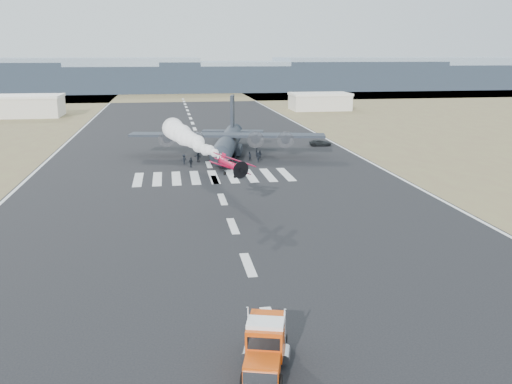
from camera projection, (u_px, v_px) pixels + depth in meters
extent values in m
plane|color=black|center=(272.00, 326.00, 39.92)|extent=(500.00, 500.00, 0.00)
cube|color=brown|center=(181.00, 95.00, 259.73)|extent=(500.00, 80.00, 0.00)
cube|color=gray|center=(51.00, 75.00, 276.13)|extent=(150.00, 50.00, 17.00)
cube|color=gray|center=(179.00, 78.00, 286.78)|extent=(150.00, 50.00, 13.00)
cube|color=gray|center=(299.00, 75.00, 296.68)|extent=(150.00, 50.00, 15.00)
cube|color=gray|center=(410.00, 73.00, 306.58)|extent=(150.00, 50.00, 17.00)
cube|color=beige|center=(22.00, 107.00, 169.63)|extent=(24.00, 14.00, 6.00)
cube|color=white|center=(21.00, 96.00, 168.81)|extent=(24.50, 14.50, 0.80)
cube|color=beige|center=(320.00, 102.00, 189.81)|extent=(20.00, 12.00, 5.20)
cube|color=white|center=(320.00, 94.00, 189.09)|extent=(20.50, 12.50, 0.80)
cube|color=black|center=(266.00, 354.00, 35.22)|extent=(2.68, 6.28, 0.23)
cube|color=#EA3C0D|center=(262.00, 368.00, 32.39)|extent=(2.63, 2.70, 1.19)
cube|color=silver|center=(260.00, 380.00, 31.31)|extent=(1.98, 0.68, 1.01)
cube|color=#EA3C0D|center=(265.00, 342.00, 33.78)|extent=(2.66, 2.22, 2.02)
cube|color=black|center=(264.00, 344.00, 32.95)|extent=(1.97, 0.66, 0.83)
cube|color=white|center=(265.00, 324.00, 33.78)|extent=(2.61, 2.04, 0.46)
cube|color=#EA3C0D|center=(267.00, 333.00, 35.44)|extent=(2.71, 2.39, 2.39)
cylinder|color=black|center=(244.00, 381.00, 32.33)|extent=(0.63, 1.07, 1.01)
cylinder|color=black|center=(279.00, 383.00, 32.10)|extent=(0.63, 1.07, 1.01)
cylinder|color=black|center=(252.00, 347.00, 36.04)|extent=(0.63, 1.07, 1.01)
cylinder|color=black|center=(283.00, 349.00, 35.81)|extent=(0.63, 1.07, 1.01)
cylinder|color=black|center=(253.00, 340.00, 36.93)|extent=(0.63, 1.07, 1.01)
cylinder|color=black|center=(284.00, 342.00, 36.69)|extent=(0.63, 1.07, 1.01)
cylinder|color=#A20A2E|center=(230.00, 165.00, 67.17)|extent=(1.83, 4.92, 0.87)
sphere|color=black|center=(230.00, 162.00, 67.26)|extent=(0.68, 0.68, 0.68)
cylinder|color=black|center=(236.00, 168.00, 65.07)|extent=(1.07, 0.76, 0.97)
cylinder|color=black|center=(237.00, 169.00, 64.76)|extent=(2.09, 0.46, 2.13)
cube|color=#A20A2E|center=(231.00, 168.00, 66.91)|extent=(5.51, 2.04, 2.26)
cube|color=#A20A2E|center=(232.00, 159.00, 66.35)|extent=(5.69, 2.07, 2.33)
cube|color=#A20A2E|center=(225.00, 158.00, 69.07)|extent=(0.27, 0.87, 0.97)
cube|color=#A20A2E|center=(225.00, 161.00, 69.19)|extent=(2.03, 1.05, 0.08)
cylinder|color=black|center=(226.00, 176.00, 66.50)|extent=(0.20, 0.44, 0.43)
cylinder|color=black|center=(238.00, 175.00, 67.03)|extent=(0.20, 0.44, 0.43)
sphere|color=white|center=(224.00, 161.00, 69.37)|extent=(0.68, 0.68, 0.68)
sphere|color=white|center=(219.00, 158.00, 71.46)|extent=(0.92, 0.92, 0.92)
sphere|color=white|center=(214.00, 154.00, 73.56)|extent=(1.16, 1.16, 1.16)
sphere|color=white|center=(209.00, 151.00, 75.66)|extent=(1.39, 1.39, 1.39)
sphere|color=white|center=(205.00, 149.00, 77.75)|extent=(1.63, 1.63, 1.63)
sphere|color=white|center=(200.00, 146.00, 79.85)|extent=(1.87, 1.87, 1.87)
sphere|color=white|center=(196.00, 143.00, 81.95)|extent=(2.11, 2.11, 2.11)
sphere|color=white|center=(192.00, 141.00, 84.04)|extent=(2.35, 2.35, 2.35)
sphere|color=white|center=(189.00, 138.00, 86.14)|extent=(2.59, 2.59, 2.59)
sphere|color=white|center=(185.00, 136.00, 88.24)|extent=(2.82, 2.82, 2.82)
sphere|color=white|center=(182.00, 134.00, 90.33)|extent=(3.06, 3.06, 3.06)
sphere|color=white|center=(179.00, 132.00, 92.43)|extent=(3.30, 3.30, 3.30)
sphere|color=white|center=(176.00, 130.00, 94.53)|extent=(3.54, 3.54, 3.54)
sphere|color=white|center=(173.00, 128.00, 96.62)|extent=(3.78, 3.78, 3.78)
cylinder|color=#1C242B|center=(228.00, 143.00, 105.16)|extent=(9.07, 26.40, 3.74)
sphere|color=#1C242B|center=(220.00, 156.00, 92.49)|extent=(3.74, 3.74, 3.74)
cone|color=#1C242B|center=(233.00, 134.00, 117.83)|extent=(4.82, 6.26, 3.74)
cube|color=#1C242B|center=(227.00, 135.00, 103.81)|extent=(37.42, 11.57, 0.47)
cylinder|color=#1C242B|center=(169.00, 137.00, 103.98)|extent=(2.38, 3.83, 1.68)
cylinder|color=#3F3F44|center=(167.00, 139.00, 102.17)|extent=(3.12, 0.70, 3.18)
cylinder|color=#1C242B|center=(198.00, 138.00, 103.73)|extent=(2.38, 3.83, 1.68)
cylinder|color=#3F3F44|center=(196.00, 139.00, 101.92)|extent=(3.12, 0.70, 3.18)
cylinder|color=#1C242B|center=(256.00, 138.00, 103.22)|extent=(2.38, 3.83, 1.68)
cylinder|color=#3F3F44|center=(256.00, 140.00, 101.42)|extent=(3.12, 0.70, 3.18)
cylinder|color=#1C242B|center=(285.00, 138.00, 102.97)|extent=(2.38, 3.83, 1.68)
cylinder|color=#3F3F44|center=(286.00, 140.00, 101.16)|extent=(3.12, 0.70, 3.18)
cube|color=#1C242B|center=(232.00, 113.00, 114.85)|extent=(1.42, 4.23, 7.48)
cube|color=#1C242B|center=(233.00, 131.00, 116.28)|extent=(13.39, 5.45, 0.33)
cube|color=#1C242B|center=(218.00, 150.00, 106.51)|extent=(2.26, 5.72, 1.50)
cylinder|color=black|center=(218.00, 152.00, 106.64)|extent=(0.67, 1.10, 1.03)
cube|color=#1C242B|center=(239.00, 150.00, 106.32)|extent=(2.26, 5.72, 1.50)
cylinder|color=black|center=(239.00, 152.00, 106.45)|extent=(0.67, 1.10, 1.03)
cylinder|color=black|center=(222.00, 164.00, 95.71)|extent=(0.54, 0.90, 0.84)
imported|color=black|center=(320.00, 143.00, 116.85)|extent=(4.85, 2.47, 1.31)
imported|color=black|center=(257.00, 153.00, 103.89)|extent=(0.79, 0.85, 1.87)
imported|color=black|center=(260.00, 155.00, 101.84)|extent=(0.94, 0.79, 1.66)
imported|color=black|center=(184.00, 159.00, 97.58)|extent=(1.24, 1.09, 1.76)
imported|color=black|center=(191.00, 162.00, 94.98)|extent=(1.07, 1.12, 1.75)
imported|color=black|center=(235.00, 154.00, 102.49)|extent=(0.51, 0.82, 1.68)
imported|color=black|center=(198.00, 157.00, 99.50)|extent=(1.60, 1.66, 1.88)
imported|color=black|center=(258.00, 157.00, 99.23)|extent=(0.72, 0.80, 1.88)
imported|color=black|center=(249.00, 156.00, 100.92)|extent=(0.96, 0.87, 1.68)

